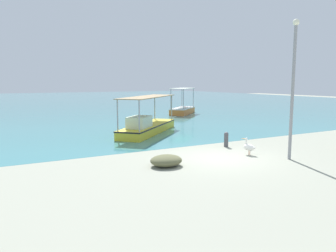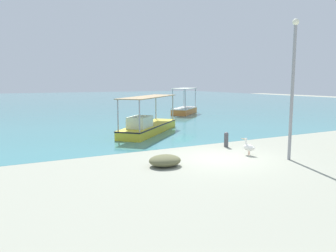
# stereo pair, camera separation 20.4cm
# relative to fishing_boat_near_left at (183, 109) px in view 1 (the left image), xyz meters

# --- Properties ---
(ground) EXTENTS (120.00, 120.00, 0.00)m
(ground) POSITION_rel_fishing_boat_near_left_xyz_m (-8.88, -18.18, -0.53)
(ground) COLOR gray
(harbor_water) EXTENTS (110.00, 90.00, 0.00)m
(harbor_water) POSITION_rel_fishing_boat_near_left_xyz_m (-8.88, 29.82, -0.52)
(harbor_water) COLOR teal
(harbor_water) RESTS_ON ground
(fishing_boat_near_left) EXTENTS (4.45, 4.32, 2.71)m
(fishing_boat_near_left) POSITION_rel_fishing_boat_near_left_xyz_m (0.00, 0.00, 0.00)
(fishing_boat_near_left) COLOR orange
(fishing_boat_near_left) RESTS_ON harbor_water
(fishing_boat_outer) EXTENTS (6.15, 6.09, 2.44)m
(fishing_boat_outer) POSITION_rel_fishing_boat_near_left_xyz_m (-8.83, -10.16, 0.02)
(fishing_boat_outer) COLOR gold
(fishing_boat_outer) RESTS_ON harbor_water
(pelican) EXTENTS (0.43, 0.79, 0.80)m
(pelican) POSITION_rel_fishing_boat_near_left_xyz_m (-7.31, -18.25, -0.15)
(pelican) COLOR #E0997A
(pelican) RESTS_ON ground
(lamp_post) EXTENTS (0.28, 0.28, 6.03)m
(lamp_post) POSITION_rel_fishing_boat_near_left_xyz_m (-6.32, -19.76, 2.85)
(lamp_post) COLOR gray
(lamp_post) RESTS_ON ground
(mooring_bollard) EXTENTS (0.24, 0.24, 0.79)m
(mooring_bollard) POSITION_rel_fishing_boat_near_left_xyz_m (-7.04, -16.22, -0.10)
(mooring_bollard) COLOR #47474C
(mooring_bollard) RESTS_ON ground
(net_pile) EXTENTS (1.34, 1.14, 0.46)m
(net_pile) POSITION_rel_fishing_boat_near_left_xyz_m (-11.69, -18.22, -0.29)
(net_pile) COLOR #616240
(net_pile) RESTS_ON ground
(glass_bottle) EXTENTS (0.07, 0.07, 0.27)m
(glass_bottle) POSITION_rel_fishing_boat_near_left_xyz_m (-11.16, -17.34, -0.42)
(glass_bottle) COLOR #3F7F4C
(glass_bottle) RESTS_ON ground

